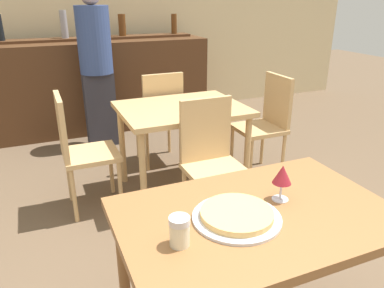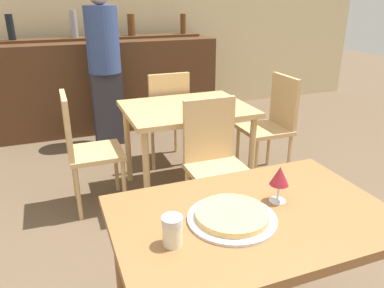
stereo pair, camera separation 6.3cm
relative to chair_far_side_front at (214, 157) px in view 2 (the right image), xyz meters
name	(u,v)px [view 2 (the right image)]	position (x,y,z in m)	size (l,w,h in m)	color
wall_back	(98,9)	(-0.31, 2.96, 0.87)	(8.00, 0.05, 2.80)	beige
dining_table_near	(252,233)	(-0.31, -1.06, 0.14)	(1.11, 0.72, 0.76)	brown
dining_table_far	(187,117)	(0.00, 0.56, 0.12)	(0.99, 0.78, 0.74)	tan
bar_counter	(110,85)	(-0.31, 2.46, 0.01)	(2.60, 0.56, 1.07)	#4C2D19
bar_back_shelf	(102,34)	(-0.33, 2.60, 0.60)	(2.39, 0.24, 0.34)	#4C2D19
chair_far_side_front	(214,157)	(0.00, 0.00, 0.00)	(0.40, 0.40, 0.92)	tan
chair_far_side_back	(167,113)	(0.00, 1.11, 0.00)	(0.40, 0.40, 0.92)	tan
chair_far_side_left	(84,144)	(-0.83, 0.56, 0.00)	(0.40, 0.40, 0.92)	tan
chair_far_side_right	(273,120)	(0.83, 0.56, 0.00)	(0.40, 0.40, 0.92)	tan
pizza_tray	(232,216)	(-0.41, -1.07, 0.25)	(0.35, 0.35, 0.04)	silver
cheese_shaker	(172,231)	(-0.67, -1.13, 0.29)	(0.07, 0.07, 0.11)	beige
person_standing	(104,62)	(-0.44, 1.88, 0.38)	(0.34, 0.34, 1.68)	#2D2D38
wine_glass	(280,177)	(-0.17, -1.01, 0.35)	(0.08, 0.08, 0.16)	silver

